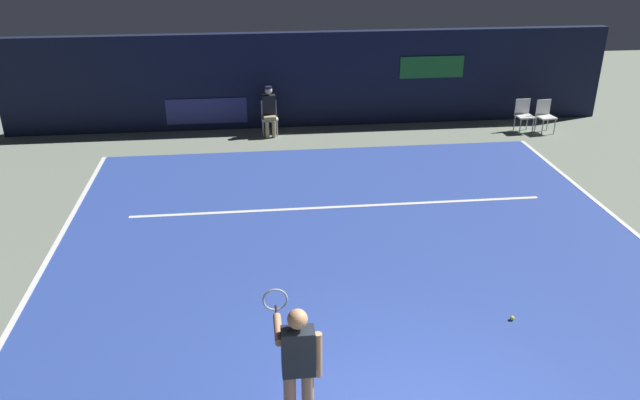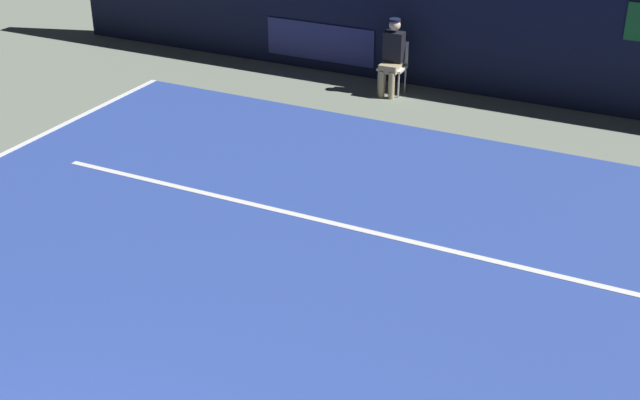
{
  "view_description": "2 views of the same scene",
  "coord_description": "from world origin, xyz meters",
  "px_view_note": "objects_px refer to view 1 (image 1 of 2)",
  "views": [
    {
      "loc": [
        -1.73,
        -5.31,
        5.51
      ],
      "look_at": [
        -0.56,
        4.94,
        0.82
      ],
      "focal_mm": 35.55,
      "sensor_mm": 36.0,
      "label": 1
    },
    {
      "loc": [
        4.1,
        -2.36,
        5.19
      ],
      "look_at": [
        0.16,
        5.55,
        0.73
      ],
      "focal_mm": 48.64,
      "sensor_mm": 36.0,
      "label": 2
    }
  ],
  "objects_px": {
    "courtside_chair_far": "(524,113)",
    "tennis_player": "(298,365)",
    "courtside_chair_near": "(545,114)",
    "line_judge_on_chair": "(269,110)",
    "tennis_ball": "(512,318)"
  },
  "relations": [
    {
      "from": "courtside_chair_far",
      "to": "tennis_player",
      "type": "bearing_deg",
      "value": -124.03
    },
    {
      "from": "tennis_player",
      "to": "courtside_chair_far",
      "type": "distance_m",
      "value": 12.59
    },
    {
      "from": "courtside_chair_far",
      "to": "courtside_chair_near",
      "type": "bearing_deg",
      "value": -14.36
    },
    {
      "from": "tennis_player",
      "to": "courtside_chair_far",
      "type": "height_order",
      "value": "tennis_player"
    },
    {
      "from": "tennis_player",
      "to": "courtside_chair_near",
      "type": "height_order",
      "value": "tennis_player"
    },
    {
      "from": "line_judge_on_chair",
      "to": "courtside_chair_far",
      "type": "bearing_deg",
      "value": -3.86
    },
    {
      "from": "courtside_chair_near",
      "to": "courtside_chair_far",
      "type": "xyz_separation_m",
      "value": [
        -0.54,
        0.14,
        0.0
      ]
    },
    {
      "from": "line_judge_on_chair",
      "to": "tennis_ball",
      "type": "bearing_deg",
      "value": -70.49
    },
    {
      "from": "line_judge_on_chair",
      "to": "courtside_chair_near",
      "type": "bearing_deg",
      "value": -4.64
    },
    {
      "from": "tennis_player",
      "to": "courtside_chair_far",
      "type": "relative_size",
      "value": 1.97
    },
    {
      "from": "tennis_player",
      "to": "courtside_chair_near",
      "type": "xyz_separation_m",
      "value": [
        7.59,
        10.29,
        -0.49
      ]
    },
    {
      "from": "tennis_player",
      "to": "courtside_chair_far",
      "type": "bearing_deg",
      "value": 55.97
    },
    {
      "from": "courtside_chair_far",
      "to": "tennis_ball",
      "type": "relative_size",
      "value": 12.94
    },
    {
      "from": "tennis_player",
      "to": "tennis_ball",
      "type": "distance_m",
      "value": 3.92
    },
    {
      "from": "tennis_player",
      "to": "line_judge_on_chair",
      "type": "xyz_separation_m",
      "value": [
        0.12,
        10.89,
        -0.3
      ]
    }
  ]
}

